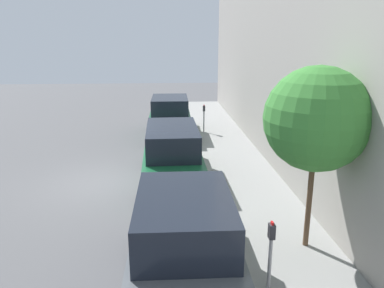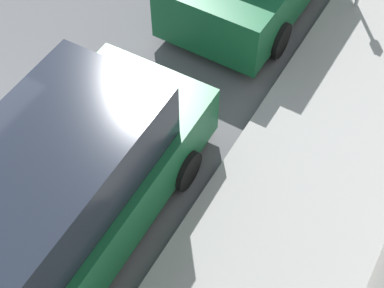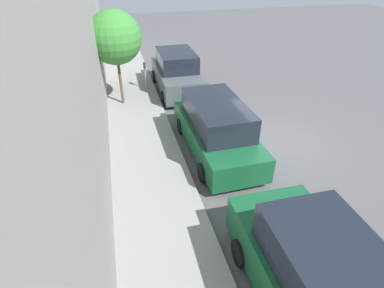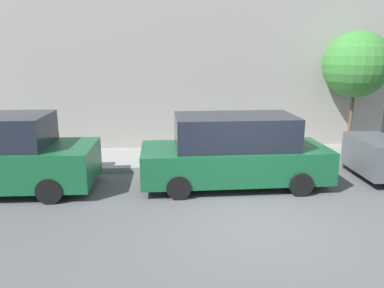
# 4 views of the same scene
# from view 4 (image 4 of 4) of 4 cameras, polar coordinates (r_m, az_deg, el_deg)

# --- Properties ---
(ground_plane) EXTENTS (60.00, 60.00, 0.00)m
(ground_plane) POSITION_cam_4_polar(r_m,az_deg,el_deg) (8.25, 9.76, -11.45)
(ground_plane) COLOR #515154
(sidewalk) EXTENTS (2.43, 32.00, 0.15)m
(sidewalk) POSITION_cam_4_polar(r_m,az_deg,el_deg) (12.57, 4.67, -1.99)
(sidewalk) COLOR gray
(sidewalk) RESTS_ON ground_plane
(parked_minivan_second) EXTENTS (2.02, 4.93, 1.90)m
(parked_minivan_second) POSITION_cam_4_polar(r_m,az_deg,el_deg) (9.99, 6.46, -1.17)
(parked_minivan_second) COLOR #14512D
(parked_minivan_second) RESTS_ON ground_plane
(parking_meter_far) EXTENTS (0.11, 0.15, 1.40)m
(parking_meter_far) POSITION_cam_4_polar(r_m,az_deg,el_deg) (12.30, -25.55, 0.81)
(parking_meter_far) COLOR #ADADB2
(parking_meter_far) RESTS_ON sidewalk
(street_tree) EXTENTS (2.23, 2.23, 4.06)m
(street_tree) POSITION_cam_4_polar(r_m,az_deg,el_deg) (14.03, 23.75, 11.04)
(street_tree) COLOR brown
(street_tree) RESTS_ON sidewalk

